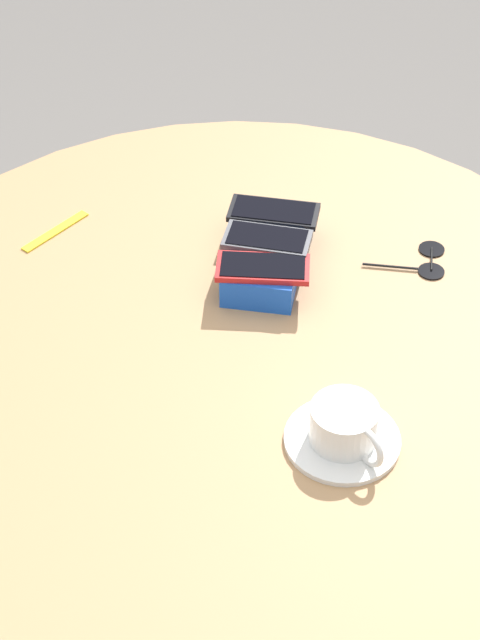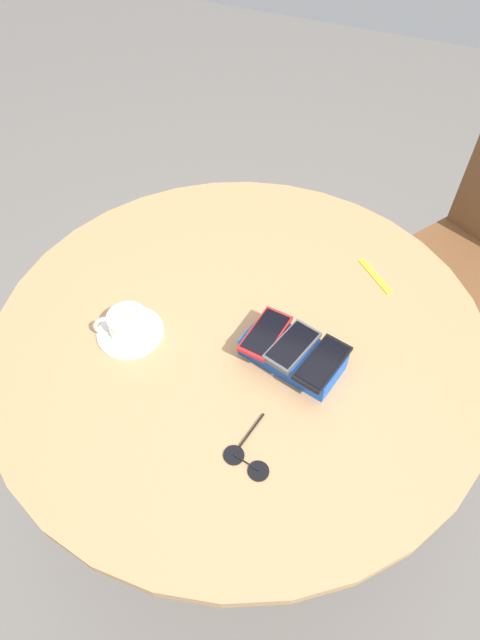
% 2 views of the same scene
% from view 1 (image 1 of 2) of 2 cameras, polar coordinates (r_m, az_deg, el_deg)
% --- Properties ---
extents(ground_plane, '(8.00, 8.00, 0.00)m').
position_cam_1_polar(ground_plane, '(2.13, 0.00, -15.51)').
color(ground_plane, slate).
extents(round_table, '(1.16, 1.16, 0.74)m').
position_cam_1_polar(round_table, '(1.63, 0.00, -3.34)').
color(round_table, '#2D2D2D').
rests_on(round_table, ground_plane).
extents(phone_box, '(0.23, 0.14, 0.05)m').
position_cam_1_polar(phone_box, '(1.65, 1.39, 3.50)').
color(phone_box, blue).
rests_on(phone_box, round_table).
extents(phone_black, '(0.09, 0.15, 0.01)m').
position_cam_1_polar(phone_black, '(1.69, 1.81, 5.78)').
color(phone_black, black).
rests_on(phone_black, phone_box).
extents(phone_gray, '(0.09, 0.14, 0.01)m').
position_cam_1_polar(phone_gray, '(1.63, 1.46, 4.30)').
color(phone_gray, '#515156').
rests_on(phone_gray, phone_box).
extents(phone_red, '(0.08, 0.14, 0.01)m').
position_cam_1_polar(phone_red, '(1.58, 1.23, 2.81)').
color(phone_red, red).
rests_on(phone_red, phone_box).
extents(saucer, '(0.15, 0.15, 0.01)m').
position_cam_1_polar(saucer, '(1.41, 5.47, -6.38)').
color(saucer, white).
rests_on(saucer, round_table).
extents(coffee_cup, '(0.11, 0.09, 0.06)m').
position_cam_1_polar(coffee_cup, '(1.38, 5.63, -5.56)').
color(coffee_cup, white).
rests_on(coffee_cup, saucer).
extents(lanyard_strap, '(0.11, 0.10, 0.00)m').
position_cam_1_polar(lanyard_strap, '(1.76, -9.81, 4.69)').
color(lanyard_strap, yellow).
rests_on(lanyard_strap, round_table).
extents(sunglasses, '(0.10, 0.14, 0.01)m').
position_cam_1_polar(sunglasses, '(1.70, 9.93, 3.12)').
color(sunglasses, black).
rests_on(sunglasses, round_table).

